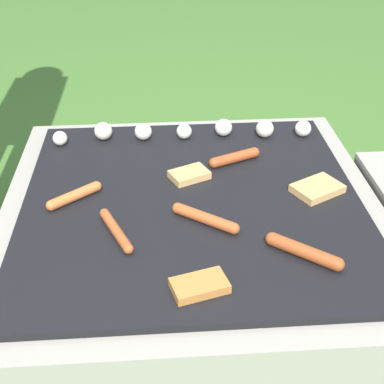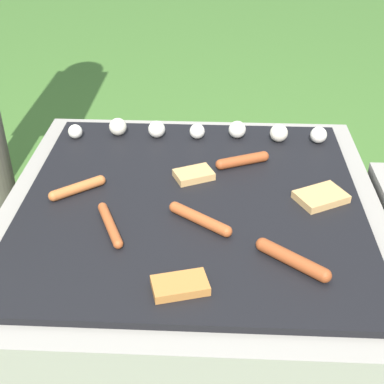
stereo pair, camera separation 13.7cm
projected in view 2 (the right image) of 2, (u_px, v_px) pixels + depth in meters
The scene contains 11 objects.
ground_plane at pixel (192, 302), 1.59m from camera, with size 14.00×14.00×0.00m, color #3D6628.
grill at pixel (192, 254), 1.49m from camera, with size 0.99×0.99×0.37m.
sausage_back_right at pixel (200, 219), 1.29m from camera, with size 0.16×0.12×0.03m.
sausage_back_center at pixel (292, 259), 1.16m from camera, with size 0.15×0.13×0.03m.
sausage_front_center at pixel (78, 188), 1.40m from camera, with size 0.13×0.11×0.03m.
sausage_front_left at pixel (243, 160), 1.52m from camera, with size 0.15×0.08×0.03m.
sausage_back_left at pixel (110, 225), 1.27m from camera, with size 0.09×0.17×0.02m.
bread_slice_right at pixel (180, 285), 1.10m from camera, with size 0.13×0.10×0.02m.
bread_slice_center at pixel (321, 197), 1.37m from camera, with size 0.15×0.14×0.02m.
bread_slice_left at pixel (195, 175), 1.46m from camera, with size 0.12×0.10×0.02m.
mushroom_row at pixel (203, 131), 1.65m from camera, with size 0.80×0.08×0.06m.
Camera 2 is at (0.05, -1.15, 1.14)m, focal length 50.00 mm.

